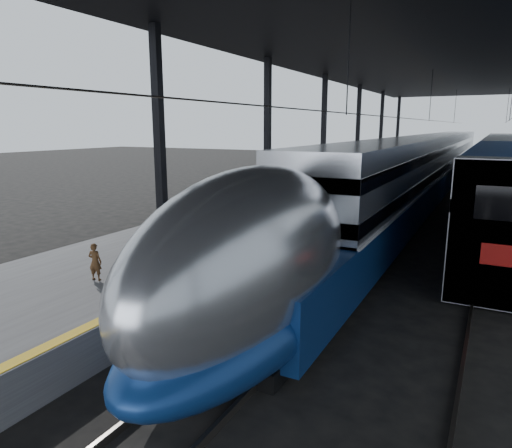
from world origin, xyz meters
The scene contains 8 objects.
ground centered at (0.00, 0.00, 0.00)m, with size 160.00×160.00×0.00m, color black.
platform centered at (-3.50, 20.00, 0.50)m, with size 6.00×80.00×1.00m, color #4C4C4F.
yellow_strip centered at (-0.70, 20.00, 1.00)m, with size 0.30×80.00×0.01m, color gold.
rails centered at (4.50, 20.00, 0.08)m, with size 6.52×80.00×0.16m.
canopy centered at (1.90, 20.00, 9.12)m, with size 18.00×75.00×9.47m.
tgv_train centered at (2.00, 25.99, 2.07)m, with size 3.08×65.20×4.42m.
second_train centered at (7.00, 30.95, 2.15)m, with size 3.08×56.05×4.24m.
child centered at (-2.81, -1.52, 1.51)m, with size 0.37×0.25×1.03m, color #4B3019.
Camera 1 is at (6.49, -9.93, 5.08)m, focal length 32.00 mm.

